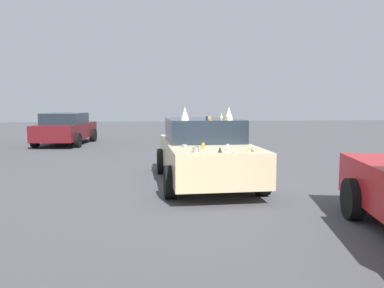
% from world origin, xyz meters
% --- Properties ---
extents(ground_plane, '(60.00, 60.00, 0.00)m').
position_xyz_m(ground_plane, '(0.00, 0.00, 0.00)').
color(ground_plane, '#47474C').
extents(art_car_decorated, '(4.37, 2.09, 1.74)m').
position_xyz_m(art_car_decorated, '(0.06, 0.00, 0.73)').
color(art_car_decorated, beige).
rests_on(art_car_decorated, ground).
extents(parked_sedan_near_right, '(4.24, 2.36, 1.39)m').
position_xyz_m(parked_sedan_near_right, '(8.95, 4.79, 0.71)').
color(parked_sedan_near_right, '#5B1419').
rests_on(parked_sedan_near_right, ground).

